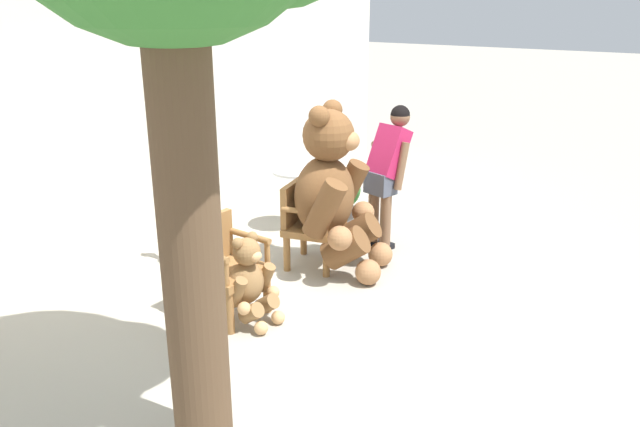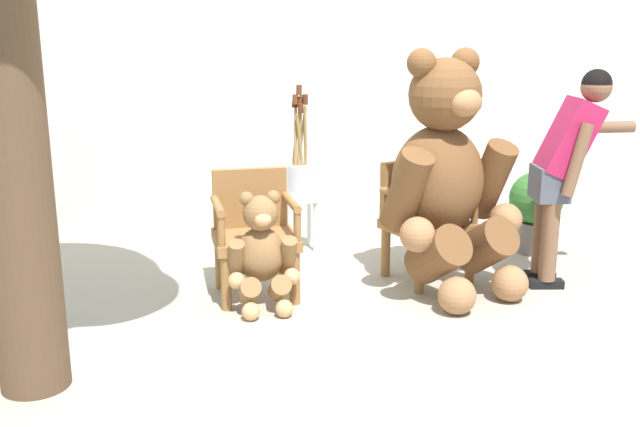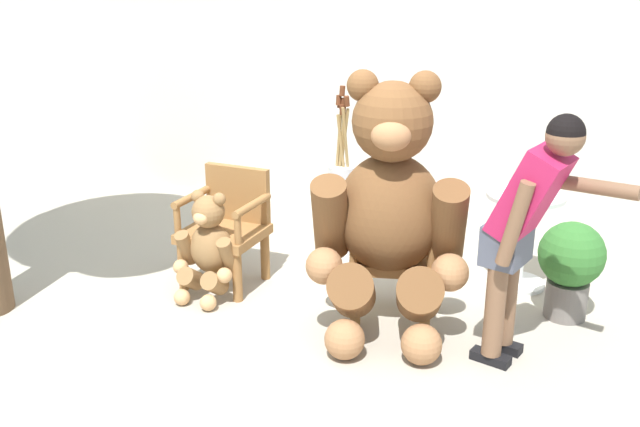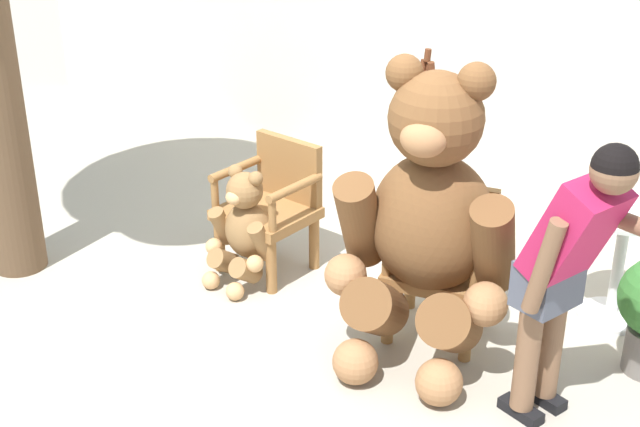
% 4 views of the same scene
% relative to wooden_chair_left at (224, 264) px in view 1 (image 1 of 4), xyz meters
% --- Properties ---
extents(ground_plane, '(60.00, 60.00, 0.00)m').
position_rel_wooden_chair_left_xyz_m(ground_plane, '(0.64, -0.53, -0.46)').
color(ground_plane, '#A8A091').
extents(back_wall, '(10.00, 0.16, 2.80)m').
position_rel_wooden_chair_left_xyz_m(back_wall, '(0.64, 1.87, 0.94)').
color(back_wall, silver).
rests_on(back_wall, ground).
extents(wooden_chair_left, '(0.59, 0.55, 0.86)m').
position_rel_wooden_chair_left_xyz_m(wooden_chair_left, '(0.00, 0.00, 0.00)').
color(wooden_chair_left, olive).
rests_on(wooden_chair_left, ground).
extents(wooden_chair_right, '(0.67, 0.64, 0.86)m').
position_rel_wooden_chair_left_xyz_m(wooden_chair_right, '(1.27, -0.00, 0.00)').
color(wooden_chair_right, olive).
rests_on(wooden_chair_right, ground).
extents(teddy_bear_large, '(1.05, 1.05, 1.68)m').
position_rel_wooden_chair_left_xyz_m(teddy_bear_large, '(1.31, -0.27, 0.36)').
color(teddy_bear_large, brown).
rests_on(teddy_bear_large, ground).
extents(teddy_bear_small, '(0.47, 0.45, 0.79)m').
position_rel_wooden_chair_left_xyz_m(teddy_bear_small, '(-0.01, -0.28, -0.08)').
color(teddy_bear_small, olive).
rests_on(teddy_bear_small, ground).
extents(person_visitor, '(0.83, 0.48, 1.54)m').
position_rel_wooden_chair_left_xyz_m(person_visitor, '(2.15, -0.42, 0.45)').
color(person_visitor, black).
rests_on(person_visitor, ground).
extents(white_stool, '(0.34, 0.34, 0.46)m').
position_rel_wooden_chair_left_xyz_m(white_stool, '(0.57, 0.92, -0.11)').
color(white_stool, silver).
rests_on(white_stool, ground).
extents(brush_bucket, '(0.22, 0.22, 0.92)m').
position_rel_wooden_chair_left_xyz_m(brush_bucket, '(0.57, 0.93, 0.21)').
color(brush_bucket, silver).
rests_on(brush_bucket, white_stool).
extents(round_side_table, '(0.56, 0.56, 0.72)m').
position_rel_wooden_chair_left_xyz_m(round_side_table, '(2.06, 0.71, -0.01)').
color(round_side_table, silver).
rests_on(round_side_table, ground).
extents(potted_plant, '(0.44, 0.44, 0.68)m').
position_rel_wooden_chair_left_xyz_m(potted_plant, '(2.41, 0.30, -0.07)').
color(potted_plant, slate).
rests_on(potted_plant, ground).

